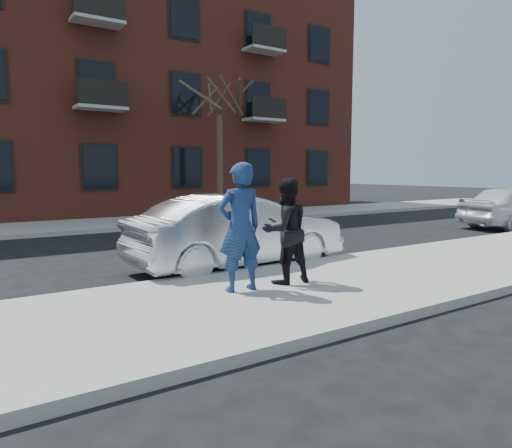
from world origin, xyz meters
TOP-DOWN VIEW (x-y plane):
  - ground at (0.00, 0.00)m, footprint 100.00×100.00m
  - near_sidewalk at (0.00, -0.25)m, footprint 50.00×3.50m
  - near_curb at (0.00, 1.55)m, footprint 50.00×0.10m
  - far_sidewalk at (0.00, 11.25)m, footprint 50.00×3.50m
  - far_curb at (0.00, 9.45)m, footprint 50.00×0.10m
  - apartment_building at (2.00, 18.00)m, footprint 24.30×10.30m
  - street_tree at (4.50, 11.00)m, footprint 3.60×3.60m
  - silver_sedan at (0.21, 2.30)m, footprint 4.75×1.85m
  - man_hoodie at (-1.03, 0.16)m, footprint 0.77×0.55m
  - man_peacoat at (-0.12, 0.19)m, footprint 0.92×0.74m

SIDE VIEW (x-z plane):
  - ground at x=0.00m, z-range 0.00..0.00m
  - near_sidewalk at x=0.00m, z-range 0.00..0.15m
  - near_curb at x=0.00m, z-range 0.00..0.15m
  - far_sidewalk at x=0.00m, z-range 0.00..0.15m
  - far_curb at x=0.00m, z-range 0.00..0.15m
  - silver_sedan at x=0.21m, z-range 0.00..1.54m
  - man_peacoat at x=-0.12m, z-range 0.15..1.92m
  - man_hoodie at x=-1.03m, z-range 0.15..2.17m
  - street_tree at x=4.50m, z-range 2.12..8.92m
  - apartment_building at x=2.00m, z-range 0.01..12.31m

